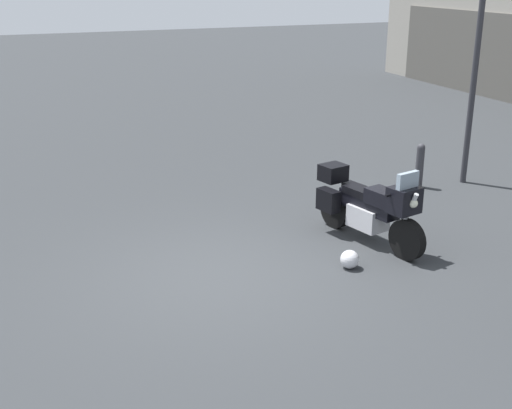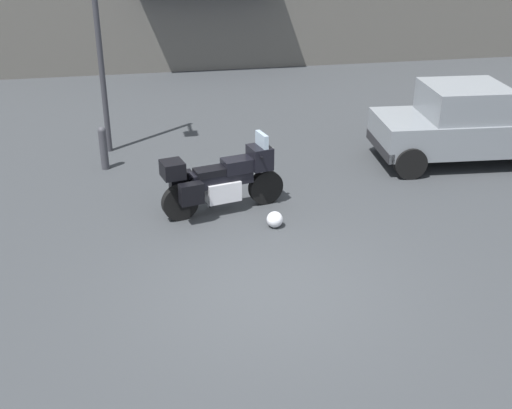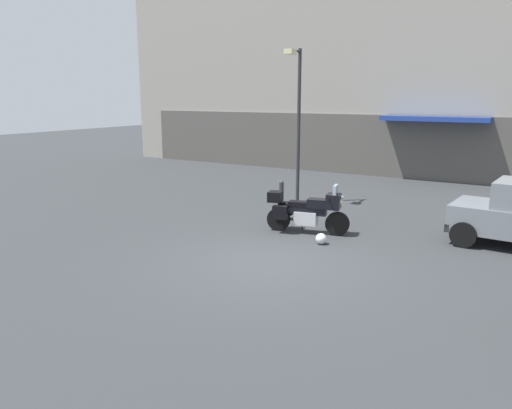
{
  "view_description": "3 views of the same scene",
  "coord_description": "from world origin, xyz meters",
  "px_view_note": "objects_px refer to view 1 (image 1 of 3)",
  "views": [
    {
      "loc": [
        8.23,
        -2.77,
        4.19
      ],
      "look_at": [
        0.14,
        0.52,
        1.08
      ],
      "focal_mm": 46.66,
      "sensor_mm": 36.0,
      "label": 1
    },
    {
      "loc": [
        -1.71,
        -7.71,
        5.06
      ],
      "look_at": [
        -0.07,
        0.84,
        0.95
      ],
      "focal_mm": 45.62,
      "sensor_mm": 36.0,
      "label": 2
    },
    {
      "loc": [
        5.25,
        -9.25,
        3.66
      ],
      "look_at": [
        -0.74,
        0.7,
        1.11
      ],
      "focal_mm": 34.96,
      "sensor_mm": 36.0,
      "label": 3
    }
  ],
  "objects_px": {
    "bollard_curbside": "(420,164)",
    "streetlamp_curbside": "(474,28)",
    "motorcycle": "(368,205)",
    "helmet": "(350,259)"
  },
  "relations": [
    {
      "from": "bollard_curbside",
      "to": "streetlamp_curbside",
      "type": "bearing_deg",
      "value": 85.4
    },
    {
      "from": "motorcycle",
      "to": "helmet",
      "type": "distance_m",
      "value": 1.2
    },
    {
      "from": "helmet",
      "to": "streetlamp_curbside",
      "type": "bearing_deg",
      "value": 123.97
    },
    {
      "from": "helmet",
      "to": "streetlamp_curbside",
      "type": "xyz_separation_m",
      "value": [
        -2.79,
        4.15,
        2.98
      ]
    },
    {
      "from": "helmet",
      "to": "motorcycle",
      "type": "bearing_deg",
      "value": 135.98
    },
    {
      "from": "motorcycle",
      "to": "bollard_curbside",
      "type": "height_order",
      "value": "motorcycle"
    },
    {
      "from": "motorcycle",
      "to": "bollard_curbside",
      "type": "relative_size",
      "value": 2.47
    },
    {
      "from": "streetlamp_curbside",
      "to": "bollard_curbside",
      "type": "distance_m",
      "value": 2.79
    },
    {
      "from": "motorcycle",
      "to": "streetlamp_curbside",
      "type": "xyz_separation_m",
      "value": [
        -2.0,
        3.38,
        2.49
      ]
    },
    {
      "from": "motorcycle",
      "to": "streetlamp_curbside",
      "type": "height_order",
      "value": "streetlamp_curbside"
    }
  ]
}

